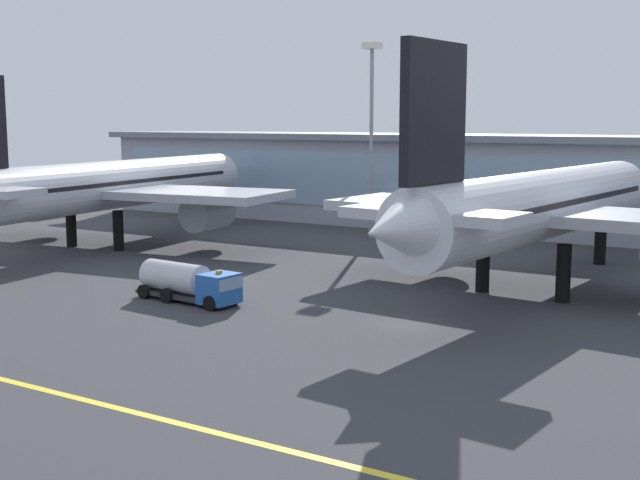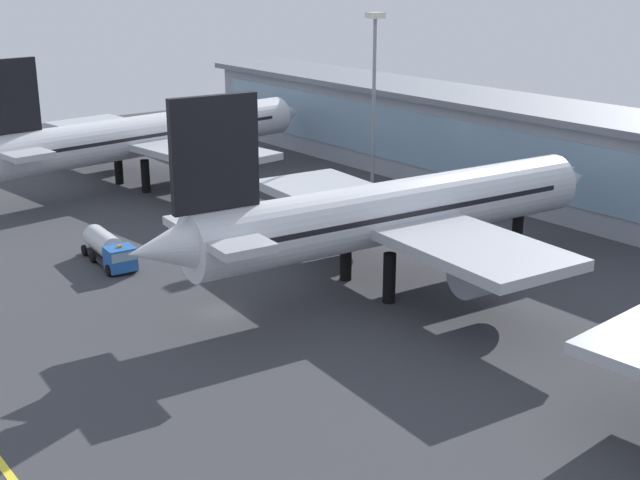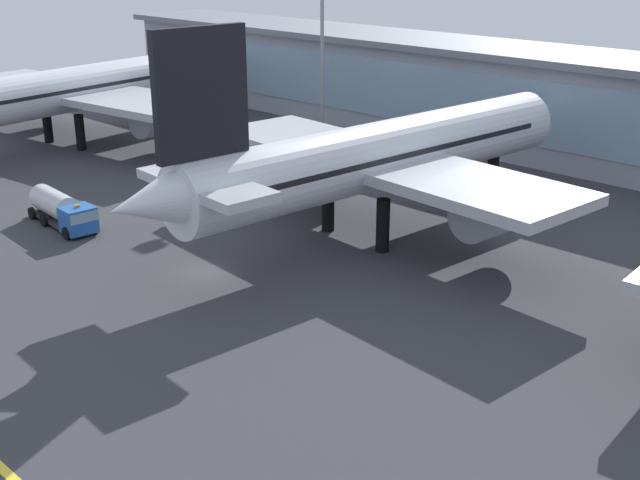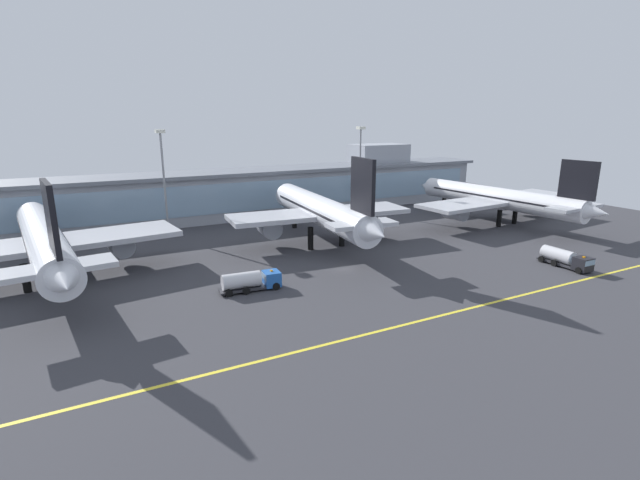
# 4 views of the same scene
# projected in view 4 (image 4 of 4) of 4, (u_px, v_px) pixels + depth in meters

# --- Properties ---
(ground_plane) EXTENTS (194.51, 194.51, 0.00)m
(ground_plane) POSITION_uv_depth(u_px,v_px,m) (345.00, 269.00, 77.84)
(ground_plane) COLOR #38383D
(taxiway_centreline_stripe) EXTENTS (155.60, 0.50, 0.01)m
(taxiway_centreline_stripe) POSITION_uv_depth(u_px,v_px,m) (434.00, 317.00, 59.02)
(taxiway_centreline_stripe) COLOR yellow
(taxiway_centreline_stripe) RESTS_ON ground
(terminal_building) EXTENTS (141.93, 14.00, 17.03)m
(terminal_building) POSITION_uv_depth(u_px,v_px,m) (254.00, 191.00, 119.25)
(terminal_building) COLOR #9399A3
(terminal_building) RESTS_ON ground
(airliner_near_left) EXTENTS (40.33, 52.91, 17.67)m
(airliner_near_left) POSITION_uv_depth(u_px,v_px,m) (44.00, 241.00, 70.25)
(airliner_near_left) COLOR black
(airliner_near_left) RESTS_ON ground
(airliner_near_right) EXTENTS (36.73, 49.28, 18.48)m
(airliner_near_right) POSITION_uv_depth(u_px,v_px,m) (321.00, 211.00, 91.45)
(airliner_near_right) COLOR black
(airliner_near_right) RESTS_ON ground
(airliner_far_right) EXTENTS (44.38, 51.10, 16.30)m
(airliner_far_right) POSITION_uv_depth(u_px,v_px,m) (498.00, 198.00, 110.56)
(airliner_far_right) COLOR black
(airliner_far_right) RESTS_ON ground
(fuel_tanker_truck) EXTENTS (3.03, 9.08, 2.90)m
(fuel_tanker_truck) POSITION_uv_depth(u_px,v_px,m) (567.00, 259.00, 78.47)
(fuel_tanker_truck) COLOR black
(fuel_tanker_truck) RESTS_ON ground
(baggage_tug_near) EXTENTS (9.21, 3.53, 2.90)m
(baggage_tug_near) POSITION_uv_depth(u_px,v_px,m) (252.00, 280.00, 67.99)
(baggage_tug_near) COLOR black
(baggage_tug_near) RESTS_ON ground
(apron_light_mast_west) EXTENTS (1.80, 1.80, 22.31)m
(apron_light_mast_west) POSITION_uv_depth(u_px,v_px,m) (163.00, 168.00, 94.76)
(apron_light_mast_west) COLOR gray
(apron_light_mast_west) RESTS_ON ground
(apron_light_mast_centre) EXTENTS (1.80, 1.80, 22.38)m
(apron_light_mast_centre) POSITION_uv_depth(u_px,v_px,m) (360.00, 157.00, 120.49)
(apron_light_mast_centre) COLOR gray
(apron_light_mast_centre) RESTS_ON ground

